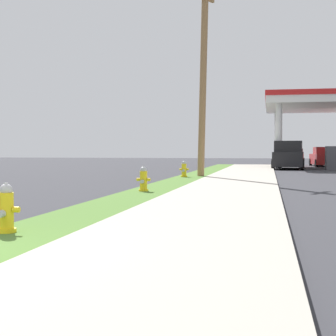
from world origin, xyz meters
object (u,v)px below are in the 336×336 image
fire_hydrant_second (143,180)px  truck_black_at_forecourt (289,156)px  fire_hydrant_third (184,170)px  car_red_by_near_pump (324,158)px  fire_hydrant_nearest (6,211)px  utility_pole_midground (203,79)px

fire_hydrant_second → truck_black_at_forecourt: (5.08, 22.73, 0.47)m
fire_hydrant_second → fire_hydrant_third: same height
fire_hydrant_third → car_red_by_near_pump: (8.29, 21.18, 0.28)m
fire_hydrant_second → car_red_by_near_pump: (8.18, 29.51, 0.28)m
car_red_by_near_pump → fire_hydrant_third: bearing=-111.4°
fire_hydrant_nearest → utility_pole_midground: 18.04m
fire_hydrant_third → car_red_by_near_pump: car_red_by_near_pump is taller
fire_hydrant_third → car_red_by_near_pump: bearing=68.6°
utility_pole_midground → truck_black_at_forecourt: (4.47, 13.23, -3.80)m
car_red_by_near_pump → fire_hydrant_second: bearing=-105.5°
fire_hydrant_second → car_red_by_near_pump: 30.63m
fire_hydrant_nearest → fire_hydrant_second: 8.01m
utility_pole_midground → fire_hydrant_nearest: bearing=-92.6°
utility_pole_midground → fire_hydrant_third: bearing=-121.7°
fire_hydrant_second → utility_pole_midground: size_ratio=0.08×
fire_hydrant_nearest → fire_hydrant_third: bearing=89.8°
fire_hydrant_nearest → utility_pole_midground: (0.79, 17.51, 4.27)m
fire_hydrant_nearest → fire_hydrant_third: (0.06, 16.34, 0.00)m
utility_pole_midground → fire_hydrant_second: bearing=-93.7°
utility_pole_midground → truck_black_at_forecourt: utility_pole_midground is taller
fire_hydrant_third → utility_pole_midground: bearing=58.3°
fire_hydrant_third → truck_black_at_forecourt: size_ratio=0.13×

